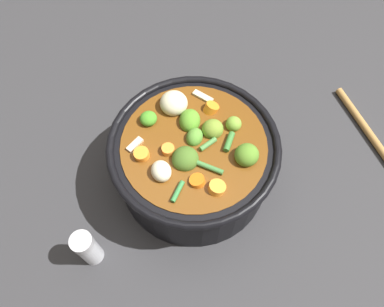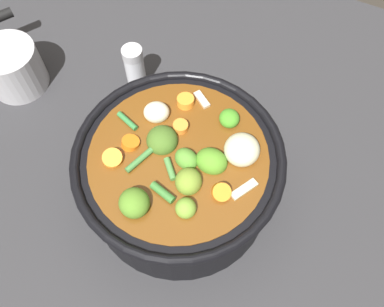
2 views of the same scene
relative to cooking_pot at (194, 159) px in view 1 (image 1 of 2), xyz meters
The scene contains 3 objects.
ground_plane 0.07m from the cooking_pot, 103.14° to the left, with size 1.10×1.10×0.00m, color #2D2D30.
cooking_pot is the anchor object (origin of this frame).
salt_shaker 0.23m from the cooking_pot, 47.08° to the left, with size 0.03×0.03×0.09m.
Camera 1 is at (-0.03, 0.30, 0.63)m, focal length 34.28 mm.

